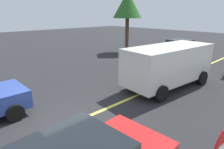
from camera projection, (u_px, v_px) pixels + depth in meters
name	position (u px, v px, depth m)	size (l,w,h in m)	color
ground_plane	(65.00, 126.00, 6.84)	(80.00, 80.00, 0.00)	#262628
lane_marking_centre	(124.00, 101.00, 8.80)	(28.00, 0.16, 0.01)	#E0D14C
white_van	(169.00, 64.00, 10.22)	(5.36, 2.65, 2.20)	silver
car_yellow_far_lane	(178.00, 49.00, 17.26)	(4.31, 2.57, 1.58)	gold
tree_left_verge	(128.00, 5.00, 18.87)	(2.86, 2.86, 5.88)	#513823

